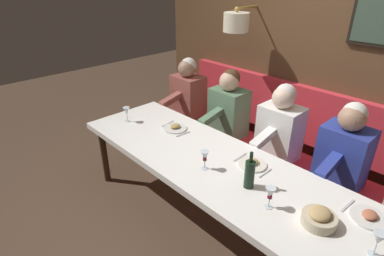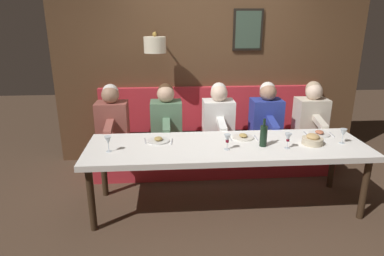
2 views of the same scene
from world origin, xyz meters
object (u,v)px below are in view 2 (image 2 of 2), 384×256
Objects in this scene: diner_nearest at (311,113)px; wine_glass_1 at (343,133)px; dining_table at (227,150)px; bread_bowl at (313,140)px; diner_far at (166,116)px; diner_near at (266,114)px; wine_glass_2 at (108,141)px; diner_farthest at (112,117)px; diner_middle at (218,115)px; wine_glass_0 at (288,138)px; wine_glass_3 at (227,139)px; wine_bottle at (264,136)px.

diner_nearest is 0.93m from wine_glass_1.
wine_glass_1 reaches higher than dining_table.
diner_far is at bearing 59.05° from bread_bowl.
wine_glass_2 is (-0.98, 1.90, 0.04)m from diner_near.
wine_glass_2 is (-0.98, -0.11, 0.04)m from diner_farthest.
diner_middle and diner_farthest have the same top height.
wine_glass_1 is at bearing -81.21° from wine_glass_0.
diner_middle is 4.82× the size of wine_glass_1.
wine_glass_2 reaches higher than bread_bowl.
diner_middle is at bearing -3.48° from wine_glass_3.
diner_near reaches higher than wine_bottle.
diner_near is at bearing -90.00° from diner_middle.
diner_near is at bearing 90.00° from diner_nearest.
wine_bottle reaches higher than wine_glass_1.
diner_middle is at bearing -52.09° from wine_glass_2.
diner_far is 0.69m from diner_farthest.
diner_far is (0.00, 0.68, 0.00)m from diner_middle.
wine_glass_2 is 0.75× the size of bread_bowl.
wine_glass_1 is at bearing -92.34° from dining_table.
diner_middle is 3.60× the size of bread_bowl.
diner_nearest is 2.62m from diner_farthest.
diner_nearest is 2.64× the size of wine_bottle.
wine_glass_2 is (-0.98, 2.52, 0.04)m from diner_nearest.
diner_near reaches higher than bread_bowl.
wine_glass_1 is 0.75× the size of bread_bowl.
diner_middle is (0.00, 1.25, 0.00)m from diner_nearest.
wine_glass_0 is at bearing -118.00° from diner_farthest.
diner_farthest is (0.00, 2.01, 0.00)m from diner_near.
diner_near is (0.88, -0.68, 0.13)m from dining_table.
wine_bottle is (-0.95, 0.92, 0.04)m from diner_nearest.
dining_table is 18.17× the size of wine_glass_2.
wine_glass_2 is (0.05, 1.83, 0.00)m from wine_glass_0.
diner_farthest is at bearing 52.19° from wine_glass_3.
diner_nearest is 4.82× the size of wine_glass_2.
diner_near is 0.64m from diner_middle.
diner_nearest and diner_middle have the same top height.
diner_near is at bearing -34.60° from wine_glass_3.
wine_glass_0 is at bearing 107.57° from bread_bowl.
diner_far is 1.00× the size of diner_farthest.
dining_table is 0.22m from wine_glass_3.
diner_middle reaches higher than dining_table.
wine_glass_0 is at bearing -109.52° from wine_bottle.
diner_far is (0.00, 1.32, 0.00)m from diner_near.
wine_glass_1 is (-0.93, -2.58, 0.04)m from diner_farthest.
wine_bottle is at bearing 162.07° from diner_near.
diner_nearest is 1.25m from diner_middle.
diner_farthest is (0.00, 1.37, 0.00)m from diner_middle.
wine_glass_1 is at bearing -86.17° from wine_glass_3.
wine_glass_3 reaches higher than dining_table.
dining_table is at bearing -10.52° from wine_glass_3.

